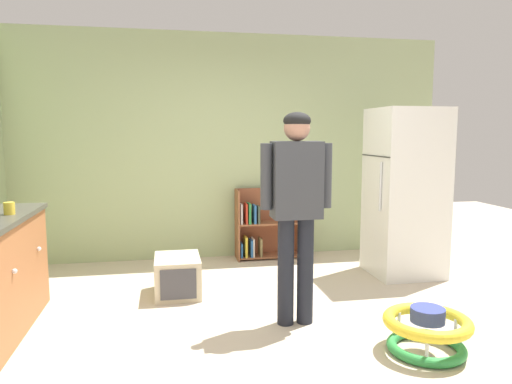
# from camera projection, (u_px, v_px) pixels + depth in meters

# --- Properties ---
(ground_plane) EXTENTS (12.00, 12.00, 0.00)m
(ground_plane) POSITION_uv_depth(u_px,v_px,m) (278.00, 330.00, 3.69)
(ground_plane) COLOR beige
(ground_plane) RESTS_ON ground
(back_wall) EXTENTS (5.20, 0.06, 2.70)m
(back_wall) POSITION_uv_depth(u_px,v_px,m) (234.00, 147.00, 5.80)
(back_wall) COLOR #A1B282
(back_wall) RESTS_ON ground
(refrigerator) EXTENTS (0.73, 0.68, 1.78)m
(refrigerator) POSITION_uv_depth(u_px,v_px,m) (405.00, 192.00, 5.07)
(refrigerator) COLOR white
(refrigerator) RESTS_ON ground
(bookshelf) EXTENTS (0.80, 0.28, 0.85)m
(bookshelf) POSITION_uv_depth(u_px,v_px,m) (264.00, 227.00, 5.80)
(bookshelf) COLOR brown
(bookshelf) RESTS_ON ground
(standing_person) EXTENTS (0.57, 0.22, 1.68)m
(standing_person) POSITION_uv_depth(u_px,v_px,m) (296.00, 199.00, 3.70)
(standing_person) COLOR #1F222B
(standing_person) RESTS_ON ground
(baby_walker) EXTENTS (0.60, 0.60, 0.32)m
(baby_walker) POSITION_uv_depth(u_px,v_px,m) (427.00, 330.00, 3.30)
(baby_walker) COLOR green
(baby_walker) RESTS_ON ground
(pet_carrier) EXTENTS (0.42, 0.55, 0.36)m
(pet_carrier) POSITION_uv_depth(u_px,v_px,m) (178.00, 276.00, 4.49)
(pet_carrier) COLOR beige
(pet_carrier) RESTS_ON ground
(yellow_cup) EXTENTS (0.08, 0.08, 0.09)m
(yellow_cup) POSITION_uv_depth(u_px,v_px,m) (9.00, 208.00, 3.62)
(yellow_cup) COLOR yellow
(yellow_cup) RESTS_ON kitchen_counter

